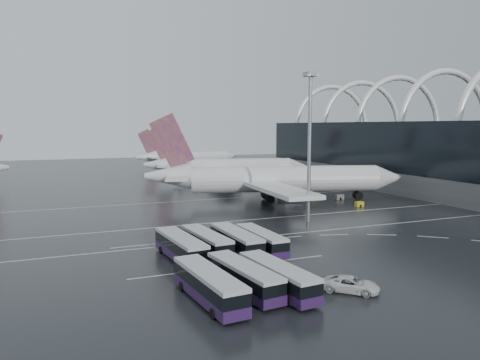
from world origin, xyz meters
name	(u,v)px	position (x,y,z in m)	size (l,w,h in m)	color
ground	(321,228)	(0.00, 0.00, 0.00)	(420.00, 420.00, 0.00)	black
terminal	(477,155)	(61.56, 19.84, 10.87)	(42.00, 160.00, 34.90)	slate
lane_marking_near	(327,230)	(0.00, -2.00, 0.01)	(120.00, 0.25, 0.01)	silver
lane_marking_mid	(290,216)	(0.00, 12.00, 0.01)	(120.00, 0.25, 0.01)	silver
lane_marking_far	(239,198)	(0.00, 40.00, 0.01)	(120.00, 0.25, 0.01)	silver
bus_bay_line_south	(232,267)	(-24.00, -16.00, 0.01)	(28.00, 0.25, 0.01)	silver
bus_bay_line_north	(197,240)	(-24.00, 0.00, 0.01)	(28.00, 0.25, 0.01)	silver
airliner_main	(272,180)	(4.95, 30.61, 5.49)	(63.83, 55.22, 21.94)	silver
airliner_gate_b	(224,167)	(8.70, 75.23, 4.81)	(54.76, 48.52, 19.22)	silver
airliner_gate_c	(187,158)	(11.76, 131.30, 4.39)	(49.24, 45.00, 17.54)	silver
bus_row_near_a	(181,247)	(-29.52, -10.13, 1.88)	(4.33, 14.09, 3.42)	#29133D
bus_row_near_b	(206,242)	(-25.29, -8.64, 1.78)	(4.17, 13.38, 3.24)	#29133D
bus_row_near_c	(236,241)	(-20.93, -9.70, 1.83)	(3.60, 13.60, 3.32)	#29133D
bus_row_near_d	(261,240)	(-17.17, -10.40, 1.70)	(3.30, 12.65, 3.10)	#29133D
bus_row_far_a	(209,285)	(-30.92, -26.72, 1.86)	(4.28, 13.94, 3.38)	#29133D
bus_row_far_b	(244,277)	(-26.31, -25.45, 1.77)	(4.50, 13.32, 3.21)	#29133D
bus_row_far_c	(278,277)	(-22.74, -26.91, 1.77)	(4.24, 13.30, 3.22)	#29133D
van_curve_a	(351,284)	(-15.03, -30.11, 0.88)	(2.93, 6.35, 1.76)	silver
floodlight_mast	(310,129)	(0.70, 5.93, 18.25)	(2.22, 2.22, 29.01)	gray
gse_cart_belly_a	(359,204)	(20.98, 16.83, 0.54)	(1.99, 1.18, 1.09)	gold
gse_cart_belly_b	(339,197)	(22.78, 27.67, 0.61)	(2.23, 1.32, 1.22)	slate
gse_cart_belly_e	(315,195)	(18.56, 32.47, 0.61)	(2.25, 1.33, 1.23)	gold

